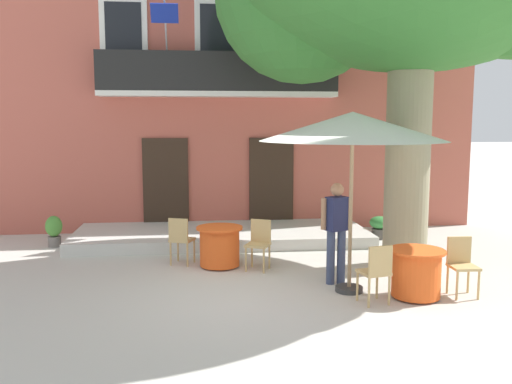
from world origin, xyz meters
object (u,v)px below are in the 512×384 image
at_px(cafe_chair_near_tree_1, 181,238).
at_px(ground_planter_right, 379,226).
at_px(cafe_table_near_tree, 220,246).
at_px(cafe_chair_middle_1, 376,270).
at_px(cafe_chair_middle_0, 462,262).
at_px(pedestrian_near_entrance, 336,227).
at_px(ground_planter_left, 54,230).
at_px(cafe_table_middle, 416,273).
at_px(cafe_umbrella, 353,127).
at_px(cafe_chair_near_tree_0, 259,241).

distance_m(cafe_chair_near_tree_1, ground_planter_right, 4.88).
distance_m(cafe_table_near_tree, cafe_chair_middle_1, 3.25).
bearing_deg(cafe_chair_middle_0, ground_planter_right, 88.47).
distance_m(cafe_table_near_tree, ground_planter_right, 4.31).
bearing_deg(ground_planter_right, cafe_table_near_tree, -151.38).
bearing_deg(ground_planter_right, cafe_chair_middle_0, -91.53).
bearing_deg(pedestrian_near_entrance, ground_planter_left, 148.11).
distance_m(cafe_table_near_tree, cafe_chair_near_tree_1, 0.77).
height_order(cafe_table_middle, cafe_chair_middle_0, cafe_chair_middle_0).
distance_m(cafe_chair_near_tree_1, cafe_umbrella, 3.93).
distance_m(cafe_table_middle, pedestrian_near_entrance, 1.46).
xyz_separation_m(cafe_chair_middle_0, cafe_chair_middle_1, (-1.47, -0.29, 0.00)).
xyz_separation_m(cafe_chair_near_tree_0, cafe_chair_middle_1, (1.50, -2.14, 0.00)).
bearing_deg(cafe_umbrella, cafe_chair_near_tree_0, 130.78).
distance_m(cafe_table_near_tree, cafe_umbrella, 3.45).
distance_m(cafe_table_middle, cafe_chair_middle_1, 0.77).
bearing_deg(cafe_table_near_tree, cafe_chair_near_tree_1, 163.98).
height_order(cafe_chair_middle_1, ground_planter_right, cafe_chair_middle_1).
xyz_separation_m(cafe_chair_near_tree_0, pedestrian_near_entrance, (1.17, -1.04, 0.43)).
height_order(cafe_chair_near_tree_0, cafe_chair_near_tree_1, same).
bearing_deg(cafe_chair_middle_1, pedestrian_near_entrance, 106.53).
relative_size(cafe_table_middle, cafe_chair_middle_0, 0.95).
bearing_deg(cafe_chair_near_tree_0, pedestrian_near_entrance, -41.69).
height_order(cafe_umbrella, ground_planter_right, cafe_umbrella).
xyz_separation_m(cafe_chair_near_tree_1, ground_planter_right, (4.51, 1.86, -0.23)).
bearing_deg(cafe_table_middle, cafe_chair_near_tree_1, 147.15).
relative_size(cafe_chair_near_tree_0, cafe_umbrella, 0.31).
height_order(cafe_table_near_tree, ground_planter_right, cafe_table_near_tree).
distance_m(cafe_table_middle, cafe_chair_middle_0, 0.77).
distance_m(cafe_chair_near_tree_0, cafe_chair_middle_0, 3.49).
bearing_deg(cafe_table_middle, pedestrian_near_entrance, 140.54).
height_order(cafe_umbrella, ground_planter_left, cafe_umbrella).
distance_m(cafe_umbrella, pedestrian_near_entrance, 1.71).
xyz_separation_m(cafe_chair_middle_1, ground_planter_right, (1.58, 4.45, -0.23)).
bearing_deg(cafe_table_middle, cafe_chair_middle_0, 4.23).
bearing_deg(ground_planter_left, cafe_table_middle, -33.22).
distance_m(cafe_chair_near_tree_1, cafe_table_middle, 4.34).
height_order(cafe_chair_near_tree_0, cafe_chair_middle_1, same).
bearing_deg(cafe_chair_near_tree_0, cafe_chair_near_tree_1, 162.39).
relative_size(cafe_chair_near_tree_1, cafe_chair_middle_1, 1.00).
relative_size(cafe_table_near_tree, cafe_chair_middle_0, 0.95).
xyz_separation_m(cafe_table_near_tree, ground_planter_right, (3.79, 2.07, -0.10)).
bearing_deg(cafe_chair_near_tree_1, pedestrian_near_entrance, -29.89).
height_order(cafe_chair_middle_0, ground_planter_right, cafe_chair_middle_0).
bearing_deg(cafe_table_middle, cafe_table_near_tree, 143.70).
distance_m(cafe_chair_near_tree_0, ground_planter_left, 4.81).
height_order(cafe_chair_near_tree_1, pedestrian_near_entrance, pedestrian_near_entrance).
bearing_deg(ground_planter_right, cafe_chair_near_tree_1, -157.61).
xyz_separation_m(cafe_table_near_tree, cafe_umbrella, (1.99, -1.73, 2.22)).
bearing_deg(cafe_table_near_tree, ground_planter_left, 149.53).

